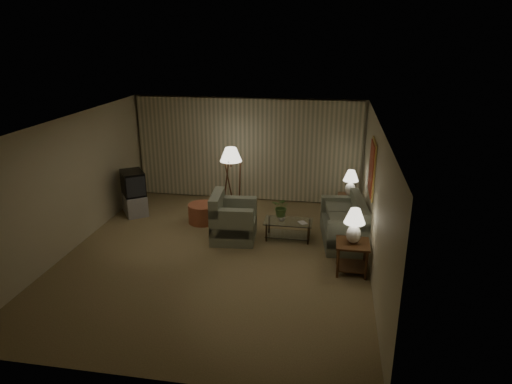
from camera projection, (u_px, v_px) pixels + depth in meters
The scene contains 16 objects.
ground at pixel (216, 256), 9.17m from camera, with size 7.00×7.00×0.00m, color #967F53.
room_shell at pixel (232, 153), 9.99m from camera, with size 6.04×7.02×2.72m.
sofa at pixel (343, 225), 9.72m from camera, with size 1.84×1.20×0.73m.
armchair at pixel (234, 221), 9.80m from camera, with size 1.12×1.08×0.82m.
side_table_near at pixel (352, 252), 8.42m from camera, with size 0.61×0.61×0.60m.
side_table_far at pixel (349, 203), 10.85m from camera, with size 0.55×0.46×0.60m.
table_lamp_near at pixel (354, 223), 8.23m from camera, with size 0.39×0.39×0.67m.
table_lamp_far at pixel (351, 181), 10.66m from camera, with size 0.36×0.36×0.62m.
coffee_table at pixel (288, 227), 9.84m from camera, with size 1.03×0.56×0.41m.
tv_cabinet at pixel (135, 204), 11.25m from camera, with size 0.85×0.92×0.50m, color #9E9EA1.
crt_tv at pixel (133, 183), 11.07m from camera, with size 0.79×0.84×0.58m, color black.
floor_lamp at pixel (231, 179), 11.18m from camera, with size 0.53×0.53×1.64m.
ottoman at pixel (203, 213), 10.73m from camera, with size 0.67×0.67×0.45m, color #AB5F39.
vase at pixel (281, 217), 9.79m from camera, with size 0.15×0.15×0.16m, color white.
flowers at pixel (282, 204), 9.70m from camera, with size 0.38×0.33×0.43m, color #4F7534.
book at pixel (300, 223), 9.66m from camera, with size 0.15×0.20×0.02m, color olive.
Camera 1 is at (2.17, -7.97, 4.25)m, focal length 32.00 mm.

